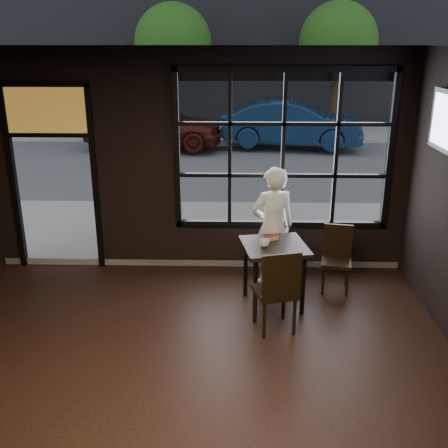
{
  "coord_description": "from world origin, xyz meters",
  "views": [
    {
      "loc": [
        0.55,
        -3.81,
        3.29
      ],
      "look_at": [
        0.4,
        2.2,
        1.15
      ],
      "focal_mm": 42.0,
      "sensor_mm": 36.0,
      "label": 1
    }
  ],
  "objects_px": {
    "man": "(272,227)",
    "navy_car": "(292,124)",
    "cafe_table": "(273,275)",
    "chair_near": "(275,289)"
  },
  "relations": [
    {
      "from": "chair_near",
      "to": "man",
      "type": "xyz_separation_m",
      "value": [
        0.04,
        1.23,
        0.32
      ]
    },
    {
      "from": "man",
      "to": "navy_car",
      "type": "height_order",
      "value": "man"
    },
    {
      "from": "man",
      "to": "navy_car",
      "type": "xyz_separation_m",
      "value": [
        1.2,
        9.53,
        -0.05
      ]
    },
    {
      "from": "man",
      "to": "cafe_table",
      "type": "bearing_deg",
      "value": 73.15
    },
    {
      "from": "cafe_table",
      "to": "navy_car",
      "type": "xyz_separation_m",
      "value": [
        1.21,
        10.16,
        0.38
      ]
    },
    {
      "from": "cafe_table",
      "to": "man",
      "type": "distance_m",
      "value": 0.76
    },
    {
      "from": "cafe_table",
      "to": "chair_near",
      "type": "xyz_separation_m",
      "value": [
        -0.02,
        -0.6,
        0.1
      ]
    },
    {
      "from": "man",
      "to": "chair_near",
      "type": "bearing_deg",
      "value": 72.63
    },
    {
      "from": "chair_near",
      "to": "man",
      "type": "relative_size",
      "value": 0.62
    },
    {
      "from": "cafe_table",
      "to": "navy_car",
      "type": "distance_m",
      "value": 10.24
    }
  ]
}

